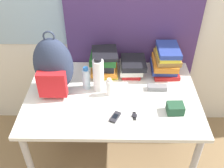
# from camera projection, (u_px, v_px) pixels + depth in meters

# --- Properties ---
(wall_back) EXTENTS (6.00, 0.06, 2.50)m
(wall_back) POSITION_uv_depth(u_px,v_px,m) (112.00, 5.00, 2.11)
(wall_back) COLOR silver
(wall_back) RESTS_ON ground_plane
(curtain_blue) EXTENTS (1.12, 0.04, 2.50)m
(curtain_blue) POSITION_uv_depth(u_px,v_px,m) (134.00, 7.00, 2.07)
(curtain_blue) COLOR #4C336B
(curtain_blue) RESTS_ON ground_plane
(desk) EXTENTS (1.31, 0.89, 0.75)m
(desk) POSITION_uv_depth(u_px,v_px,m) (112.00, 102.00, 2.06)
(desk) COLOR silver
(desk) RESTS_ON ground_plane
(backpack) EXTENTS (0.29, 0.24, 0.50)m
(backpack) POSITION_uv_depth(u_px,v_px,m) (53.00, 67.00, 1.92)
(backpack) COLOR #2D3851
(backpack) RESTS_ON desk
(book_stack_left) EXTENTS (0.23, 0.27, 0.20)m
(book_stack_left) POSITION_uv_depth(u_px,v_px,m) (104.00, 62.00, 2.18)
(book_stack_left) COLOR yellow
(book_stack_left) RESTS_ON desk
(book_stack_center) EXTENTS (0.22, 0.24, 0.12)m
(book_stack_center) POSITION_uv_depth(u_px,v_px,m) (132.00, 66.00, 2.20)
(book_stack_center) COLOR red
(book_stack_center) RESTS_ON desk
(book_stack_right) EXTENTS (0.23, 0.27, 0.25)m
(book_stack_right) POSITION_uv_depth(u_px,v_px,m) (166.00, 61.00, 2.16)
(book_stack_right) COLOR red
(book_stack_right) RESTS_ON desk
(water_bottle) EXTENTS (0.06, 0.06, 0.19)m
(water_bottle) POSITION_uv_depth(u_px,v_px,m) (86.00, 78.00, 2.02)
(water_bottle) COLOR silver
(water_bottle) RESTS_ON desk
(sports_bottle) EXTENTS (0.08, 0.08, 0.29)m
(sports_bottle) POSITION_uv_depth(u_px,v_px,m) (98.00, 75.00, 1.98)
(sports_bottle) COLOR white
(sports_bottle) RESTS_ON desk
(sunscreen_bottle) EXTENTS (0.05, 0.05, 0.15)m
(sunscreen_bottle) POSITION_uv_depth(u_px,v_px,m) (109.00, 87.00, 1.97)
(sunscreen_bottle) COLOR white
(sunscreen_bottle) RESTS_ON desk
(cell_phone) EXTENTS (0.08, 0.11, 0.02)m
(cell_phone) POSITION_uv_depth(u_px,v_px,m) (115.00, 117.00, 1.81)
(cell_phone) COLOR #2D2D33
(cell_phone) RESTS_ON desk
(sunglasses_case) EXTENTS (0.15, 0.06, 0.04)m
(sunglasses_case) POSITION_uv_depth(u_px,v_px,m) (157.00, 88.00, 2.05)
(sunglasses_case) COLOR gray
(sunglasses_case) RESTS_ON desk
(camera_pouch) EXTENTS (0.12, 0.10, 0.07)m
(camera_pouch) POSITION_uv_depth(u_px,v_px,m) (175.00, 108.00, 1.84)
(camera_pouch) COLOR #234C33
(camera_pouch) RESTS_ON desk
(wristwatch) EXTENTS (0.04, 0.08, 0.01)m
(wristwatch) POSITION_uv_depth(u_px,v_px,m) (134.00, 116.00, 1.82)
(wristwatch) COLOR black
(wristwatch) RESTS_ON desk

